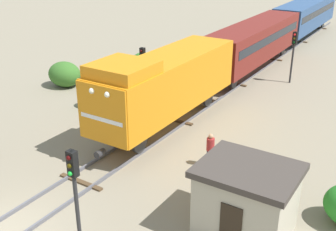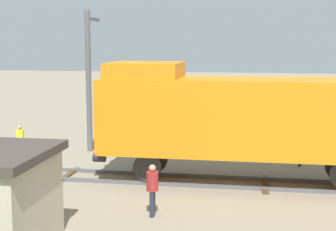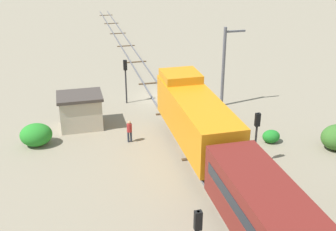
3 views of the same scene
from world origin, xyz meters
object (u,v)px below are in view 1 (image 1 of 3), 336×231
object	(u,v)px
locomotive	(165,82)
passenger_car_leading	(255,40)
traffic_signal_mid	(143,65)
traffic_signal_far	(294,48)
passenger_car_trailing	(306,13)
relay_hut	(246,199)
worker_by_signal	(210,147)
traffic_signal_near	(74,185)

from	to	relation	value
locomotive	passenger_car_leading	world-z (taller)	locomotive
locomotive	traffic_signal_mid	distance (m)	4.31
traffic_signal_mid	traffic_signal_far	xyz separation A→B (m)	(7.00, 9.16, 0.11)
passenger_car_trailing	traffic_signal_mid	xyz separation A→B (m)	(-3.40, -25.29, 0.05)
locomotive	relay_hut	world-z (taller)	locomotive
passenger_car_leading	passenger_car_trailing	size ratio (longest dim) A/B	1.00
traffic_signal_mid	traffic_signal_far	bearing A→B (deg)	52.63
locomotive	passenger_car_leading	distance (m)	13.34
worker_by_signal	traffic_signal_mid	bearing A→B (deg)	84.91
relay_hut	locomotive	bearing A→B (deg)	140.47
relay_hut	traffic_signal_far	bearing A→B (deg)	102.23
locomotive	traffic_signal_mid	world-z (taller)	locomotive
traffic_signal_near	traffic_signal_mid	size ratio (longest dim) A/B	1.10
passenger_car_trailing	worker_by_signal	size ratio (longest dim) A/B	8.24
worker_by_signal	passenger_car_leading	bearing A→B (deg)	44.08
traffic_signal_far	relay_hut	distance (m)	18.46
locomotive	traffic_signal_mid	size ratio (longest dim) A/B	3.15
passenger_car_leading	relay_hut	distance (m)	20.95
locomotive	traffic_signal_far	bearing A→B (deg)	73.05
passenger_car_leading	traffic_signal_near	size ratio (longest dim) A/B	3.46
passenger_car_trailing	relay_hut	bearing A→B (deg)	-77.60
worker_by_signal	locomotive	bearing A→B (deg)	88.01
passenger_car_leading	traffic_signal_mid	world-z (taller)	passenger_car_leading
passenger_car_leading	passenger_car_trailing	world-z (taller)	same
passenger_car_leading	passenger_car_trailing	distance (m)	14.60
passenger_car_leading	relay_hut	bearing A→B (deg)	-68.99
relay_hut	worker_by_signal	bearing A→B (deg)	132.20
passenger_car_leading	traffic_signal_far	xyz separation A→B (m)	(3.60, -1.53, 0.16)
passenger_car_leading	relay_hut	size ratio (longest dim) A/B	4.00
passenger_car_trailing	traffic_signal_far	xyz separation A→B (m)	(3.60, -16.13, 0.16)
traffic_signal_mid	worker_by_signal	world-z (taller)	traffic_signal_mid
traffic_signal_near	locomotive	bearing A→B (deg)	107.12
relay_hut	traffic_signal_near	bearing A→B (deg)	-135.66
passenger_car_trailing	relay_hut	distance (m)	34.96
traffic_signal_mid	passenger_car_leading	bearing A→B (deg)	72.36
passenger_car_trailing	traffic_signal_near	distance (m)	38.46
passenger_car_leading	locomotive	bearing A→B (deg)	-90.00
passenger_car_trailing	traffic_signal_mid	world-z (taller)	passenger_car_trailing
locomotive	traffic_signal_near	size ratio (longest dim) A/B	2.86
traffic_signal_near	traffic_signal_mid	xyz separation A→B (m)	(-6.60, 13.04, -0.24)
locomotive	traffic_signal_near	distance (m)	10.87
traffic_signal_mid	relay_hut	bearing A→B (deg)	-39.03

